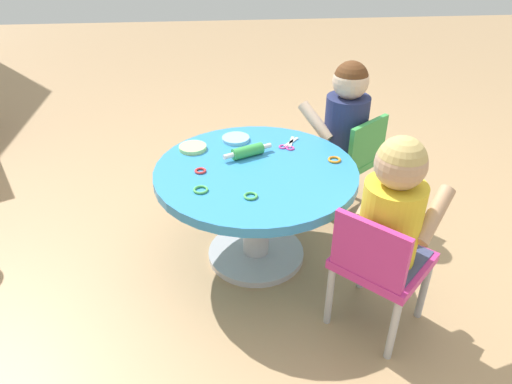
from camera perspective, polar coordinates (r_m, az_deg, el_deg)
ground_plane at (r=2.22m, az=-0.00°, el=-7.67°), size 10.00×10.00×0.00m
craft_table at (r=2.01m, az=-0.00°, el=-0.01°), size 0.85×0.85×0.47m
child_chair_left at (r=1.76m, az=14.64°, el=-8.39°), size 0.42×0.42×0.54m
seated_child_left at (r=1.66m, az=16.32°, el=-1.67°), size 0.43×0.43×0.51m
child_chair_right at (r=2.41m, az=11.08°, el=4.03°), size 0.42×0.42×0.54m
seated_child_right at (r=2.34m, az=10.87°, el=9.27°), size 0.44×0.42×0.51m
rolling_pin at (r=2.03m, az=-1.01°, el=4.97°), size 0.12×0.22×0.05m
craft_scissors at (r=2.14m, az=3.97°, el=5.68°), size 0.14×0.11×0.01m
playdough_blob_0 at (r=2.19m, az=-2.47°, el=6.47°), size 0.13×0.13×0.02m
playdough_blob_1 at (r=2.12m, az=-7.67°, el=5.35°), size 0.12×0.12×0.02m
cookie_cutter_0 at (r=2.04m, az=9.48°, el=3.89°), size 0.06×0.06×0.01m
cookie_cutter_1 at (r=1.76m, az=-0.65°, el=-0.48°), size 0.06×0.06×0.01m
cookie_cutter_2 at (r=1.81m, az=-6.71°, el=0.28°), size 0.06×0.06×0.01m
cookie_cutter_3 at (r=1.94m, az=-6.75°, el=2.57°), size 0.05×0.05×0.01m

